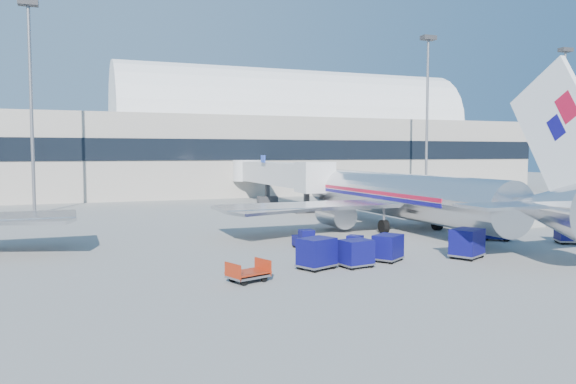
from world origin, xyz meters
name	(u,v)px	position (x,y,z in m)	size (l,w,h in m)	color
ground	(319,245)	(0.00, 0.00, 0.00)	(260.00, 260.00, 0.00)	gray
terminal	(88,146)	(-13.60, 55.96, 7.52)	(170.00, 28.15, 21.00)	#B2AA9E
airliner_main	(405,196)	(10.00, 4.51, 2.93)	(32.00, 37.26, 12.07)	silver
jetbridge_near	(273,174)	(7.60, 30.81, 3.93)	(4.40, 27.50, 6.25)	silver
mast_west	(30,75)	(-20.00, 30.00, 14.79)	(2.00, 1.20, 22.60)	slate
mast_east	(427,93)	(30.00, 30.00, 14.79)	(2.00, 1.20, 22.60)	slate
mast_far_east	(564,99)	(55.00, 30.00, 14.79)	(2.00, 1.20, 22.60)	slate
barrier_near	(500,224)	(18.00, 2.00, 0.45)	(3.00, 0.55, 0.90)	#9E9E96
barrier_mid	(530,222)	(21.30, 2.00, 0.45)	(3.00, 0.55, 0.90)	#9E9E96
barrier_far	(559,221)	(24.60, 2.00, 0.45)	(3.00, 0.55, 0.90)	#9E9E96
tug_lead	(357,246)	(0.70, -4.40, 0.60)	(2.22, 2.05, 1.32)	#0B0A50
tug_right	(495,232)	(13.27, -2.65, 0.63)	(2.29, 2.20, 1.38)	#0B0A50
tug_left	(304,240)	(-1.56, -1.09, 0.63)	(1.11, 2.13, 1.37)	#0B0A50
cart_train_a	(388,247)	(1.46, -6.88, 0.86)	(2.31, 2.19, 1.62)	#0B0A50
cart_train_b	(356,253)	(-1.17, -7.78, 0.85)	(2.03, 1.68, 1.59)	#0B0A50
cart_train_c	(317,253)	(-3.48, -7.41, 0.94)	(2.44, 2.18, 1.77)	#0B0A50
cart_solo_near	(467,243)	(6.54, -7.83, 0.98)	(2.59, 2.38, 1.84)	#0B0A50
cart_solo_far	(571,231)	(17.26, -5.89, 0.92)	(2.41, 2.21, 1.71)	#0B0A50
cart_open_red	(248,275)	(-8.00, -9.02, 0.38)	(2.33, 1.97, 0.53)	slate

